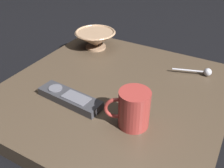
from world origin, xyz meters
name	(u,v)px	position (x,y,z in m)	size (l,w,h in m)	color
ground_plane	(114,101)	(0.00, 0.00, 0.00)	(6.00, 6.00, 0.00)	black
table	(114,95)	(0.00, 0.00, 0.02)	(0.64, 0.64, 0.05)	#4C3D2D
cereal_bowl	(95,39)	(-0.21, -0.20, 0.09)	(0.15, 0.15, 0.07)	tan
coffee_mug	(133,109)	(0.11, 0.11, 0.10)	(0.08, 0.10, 0.10)	#A53833
teaspoon	(204,72)	(-0.21, 0.22, 0.06)	(0.05, 0.12, 0.03)	silver
tv_remote_near	(70,98)	(0.12, -0.08, 0.06)	(0.07, 0.20, 0.03)	#38383D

